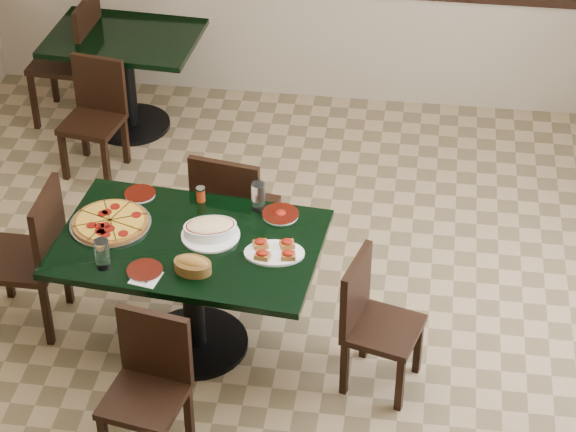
# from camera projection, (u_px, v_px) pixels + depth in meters

# --- Properties ---
(floor) EXTENTS (5.50, 5.50, 0.00)m
(floor) POSITION_uv_depth(u_px,v_px,m) (260.00, 330.00, 6.54)
(floor) COLOR #8D7551
(floor) RESTS_ON ground
(room_shell) EXTENTS (5.50, 5.50, 5.50)m
(room_shell) POSITION_uv_depth(u_px,v_px,m) (459.00, 27.00, 7.12)
(room_shell) COLOR silver
(room_shell) RESTS_ON floor
(main_table) EXTENTS (1.48, 1.02, 0.75)m
(main_table) POSITION_uv_depth(u_px,v_px,m) (191.00, 267.00, 6.11)
(main_table) COLOR black
(main_table) RESTS_ON floor
(back_table) EXTENTS (1.10, 0.84, 0.75)m
(back_table) POSITION_uv_depth(u_px,v_px,m) (126.00, 64.00, 8.07)
(back_table) COLOR black
(back_table) RESTS_ON floor
(chair_far) EXTENTS (0.49, 0.49, 0.91)m
(chair_far) POSITION_uv_depth(u_px,v_px,m) (232.00, 209.00, 6.65)
(chair_far) COLOR black
(chair_far) RESTS_ON floor
(chair_near) EXTENTS (0.44, 0.44, 0.82)m
(chair_near) POSITION_uv_depth(u_px,v_px,m) (149.00, 380.00, 5.57)
(chair_near) COLOR black
(chair_near) RESTS_ON floor
(chair_right) EXTENTS (0.46, 0.46, 0.80)m
(chair_right) POSITION_uv_depth(u_px,v_px,m) (371.00, 317.00, 5.96)
(chair_right) COLOR black
(chair_right) RESTS_ON floor
(chair_left) EXTENTS (0.43, 0.43, 0.92)m
(chair_left) POSITION_uv_depth(u_px,v_px,m) (34.00, 251.00, 6.31)
(chair_left) COLOR black
(chair_left) RESTS_ON floor
(back_chair_near) EXTENTS (0.44, 0.44, 0.81)m
(back_chair_near) POSITION_uv_depth(u_px,v_px,m) (96.00, 110.00, 7.69)
(back_chair_near) COLOR black
(back_chair_near) RESTS_ON floor
(back_chair_left) EXTENTS (0.48, 0.48, 0.98)m
(back_chair_left) POSITION_uv_depth(u_px,v_px,m) (76.00, 53.00, 8.14)
(back_chair_left) COLOR black
(back_chair_left) RESTS_ON floor
(pepperoni_pizza) EXTENTS (0.45, 0.45, 0.04)m
(pepperoni_pizza) POSITION_uv_depth(u_px,v_px,m) (110.00, 222.00, 6.11)
(pepperoni_pizza) COLOR #B8B8BF
(pepperoni_pizza) RESTS_ON main_table
(lasagna_casserole) EXTENTS (0.33, 0.32, 0.09)m
(lasagna_casserole) POSITION_uv_depth(u_px,v_px,m) (210.00, 229.00, 6.01)
(lasagna_casserole) COLOR white
(lasagna_casserole) RESTS_ON main_table
(bread_basket) EXTENTS (0.22, 0.17, 0.09)m
(bread_basket) POSITION_uv_depth(u_px,v_px,m) (193.00, 265.00, 5.77)
(bread_basket) COLOR brown
(bread_basket) RESTS_ON main_table
(bruschetta_platter) EXTENTS (0.34, 0.25, 0.05)m
(bruschetta_platter) POSITION_uv_depth(u_px,v_px,m) (274.00, 251.00, 5.89)
(bruschetta_platter) COLOR white
(bruschetta_platter) RESTS_ON main_table
(side_plate_near) EXTENTS (0.19, 0.19, 0.02)m
(side_plate_near) POSITION_uv_depth(u_px,v_px,m) (145.00, 270.00, 5.78)
(side_plate_near) COLOR white
(side_plate_near) RESTS_ON main_table
(side_plate_far_r) EXTENTS (0.20, 0.20, 0.03)m
(side_plate_far_r) POSITION_uv_depth(u_px,v_px,m) (281.00, 214.00, 6.18)
(side_plate_far_r) COLOR white
(side_plate_far_r) RESTS_ON main_table
(side_plate_far_l) EXTENTS (0.18, 0.18, 0.02)m
(side_plate_far_l) POSITION_uv_depth(u_px,v_px,m) (140.00, 194.00, 6.34)
(side_plate_far_l) COLOR white
(side_plate_far_l) RESTS_ON main_table
(napkin_setting) EXTENTS (0.16, 0.16, 0.01)m
(napkin_setting) POSITION_uv_depth(u_px,v_px,m) (146.00, 278.00, 5.74)
(napkin_setting) COLOR silver
(napkin_setting) RESTS_ON main_table
(water_glass_a) EXTENTS (0.08, 0.08, 0.17)m
(water_glass_a) POSITION_uv_depth(u_px,v_px,m) (258.00, 196.00, 6.19)
(water_glass_a) COLOR white
(water_glass_a) RESTS_ON main_table
(water_glass_b) EXTENTS (0.08, 0.08, 0.17)m
(water_glass_b) POSITION_uv_depth(u_px,v_px,m) (102.00, 254.00, 5.77)
(water_glass_b) COLOR white
(water_glass_b) RESTS_ON main_table
(pepper_shaker) EXTENTS (0.05, 0.05, 0.09)m
(pepper_shaker) POSITION_uv_depth(u_px,v_px,m) (201.00, 194.00, 6.27)
(pepper_shaker) COLOR #B63713
(pepper_shaker) RESTS_ON main_table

